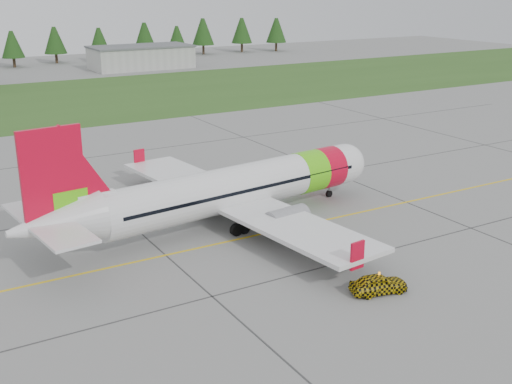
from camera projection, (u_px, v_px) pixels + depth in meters
ground at (382, 252)px, 50.48m from camera, size 320.00×320.00×0.00m
aircraft at (231, 189)px, 55.72m from camera, size 34.90×32.37×10.58m
follow_me_car at (380, 266)px, 43.14m from camera, size 1.69×1.87×3.98m
grass_strip at (84, 98)px, 117.64m from camera, size 320.00×50.00×0.03m
taxi_guideline at (322, 221)px, 57.03m from camera, size 120.00×0.25×0.02m
hangar_east at (141, 58)px, 158.39m from camera, size 24.00×12.00×5.20m
treeline at (18, 46)px, 161.96m from camera, size 160.00×8.00×10.00m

